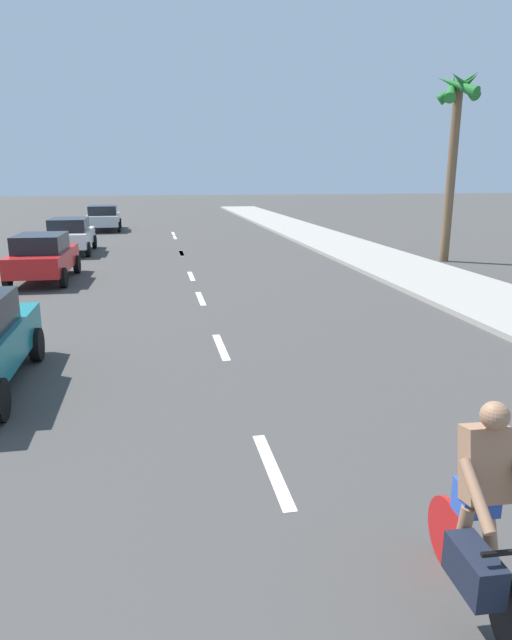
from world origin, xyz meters
TOP-DOWN VIEW (x-y plane):
  - ground_plane at (0.00, 20.00)m, footprint 160.00×160.00m
  - sidewalk_strip at (7.91, 22.00)m, footprint 3.60×80.00m
  - lane_stripe_2 at (0.00, 8.14)m, footprint 0.16×1.80m
  - lane_stripe_3 at (0.00, 13.14)m, footprint 0.16×1.80m
  - lane_stripe_4 at (0.00, 17.84)m, footprint 0.16×1.80m
  - lane_stripe_5 at (0.00, 21.51)m, footprint 0.16×1.80m
  - lane_stripe_6 at (0.00, 27.42)m, footprint 0.16×1.80m
  - lane_stripe_7 at (0.00, 27.49)m, footprint 0.16×1.80m
  - lane_stripe_8 at (0.00, 34.10)m, footprint 0.16×1.80m
  - lane_stripe_9 at (0.00, 36.22)m, footprint 0.16×1.80m
  - cyclist at (1.11, 5.64)m, footprint 0.62×1.71m
  - parked_car_red at (-4.88, 21.53)m, footprint 1.97×4.04m
  - parked_car_white at (-4.90, 28.46)m, footprint 1.96×4.21m
  - parked_car_silver at (-4.24, 38.99)m, footprint 2.17×4.57m
  - palm_tree_far at (10.49, 23.08)m, footprint 1.87×2.00m

SIDE VIEW (x-z plane):
  - ground_plane at x=0.00m, z-range 0.00..0.00m
  - lane_stripe_2 at x=0.00m, z-range 0.00..0.01m
  - lane_stripe_3 at x=0.00m, z-range 0.00..0.01m
  - lane_stripe_4 at x=0.00m, z-range 0.00..0.01m
  - lane_stripe_5 at x=0.00m, z-range 0.00..0.01m
  - lane_stripe_6 at x=0.00m, z-range 0.00..0.01m
  - lane_stripe_7 at x=0.00m, z-range 0.00..0.01m
  - lane_stripe_8 at x=0.00m, z-range 0.00..0.01m
  - lane_stripe_9 at x=0.00m, z-range 0.00..0.01m
  - sidewalk_strip at x=7.91m, z-range 0.00..0.14m
  - cyclist at x=1.11m, z-range -0.08..1.74m
  - parked_car_red at x=-4.88m, z-range 0.05..1.62m
  - parked_car_white at x=-4.90m, z-range 0.05..1.62m
  - parked_car_silver at x=-4.24m, z-range 0.06..1.63m
  - palm_tree_far at x=10.49m, z-range 1.86..9.37m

